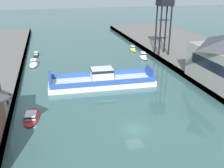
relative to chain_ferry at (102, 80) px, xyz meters
The scene contains 13 objects.
ground_plane 18.88m from the chain_ferry, 86.96° to the right, with size 400.00×400.00×0.00m, color #3D6660.
chain_ferry is the anchor object (origin of this frame).
moored_boat_near_left 24.00m from the chain_ferry, 127.71° to the left, with size 2.73×6.76×1.47m.
moored_boat_near_right 31.64m from the chain_ferry, 116.65° to the left, with size 2.02×5.15×1.23m.
moored_boat_mid_left 18.25m from the chain_ferry, 141.09° to the right, with size 3.21×6.96×1.11m.
moored_boat_mid_right 24.31m from the chain_ferry, 48.23° to the left, with size 2.70×5.92×1.67m.
moored_boat_far_left 32.10m from the chain_ferry, 59.72° to the left, with size 2.27×5.83×1.45m.
crane_tower 29.71m from the chain_ferry, 37.83° to the left, with size 3.79×3.79×15.92m.
bollard_left_mid 23.42m from the chain_ferry, 140.47° to the right, with size 0.32×0.32×0.71m.
bollard_left_aft 19.73m from the chain_ferry, 156.32° to the right, with size 0.32×0.32×0.71m.
bollard_right_aft 21.33m from the chain_ferry, 19.86° to the right, with size 0.32×0.32×0.71m.
bollard_left_far 18.72m from the chain_ferry, 164.84° to the right, with size 0.32×0.32×0.71m.
bollard_right_far 20.84m from the chain_ferry, 15.65° to the right, with size 0.32×0.32×0.71m.
Camera 1 is at (-11.63, -31.75, 20.66)m, focal length 41.42 mm.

